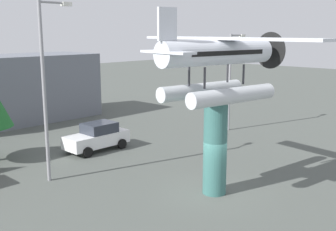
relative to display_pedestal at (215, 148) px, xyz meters
name	(u,v)px	position (x,y,z in m)	size (l,w,h in m)	color
ground_plane	(214,193)	(0.00, 0.00, -2.21)	(140.00, 140.00, 0.00)	#4C514C
display_pedestal	(215,148)	(0.00, 0.00, 0.00)	(1.10, 1.10, 4.42)	#386B66
floatplane_monument	(219,63)	(0.13, -0.02, 3.88)	(7.09, 10.45, 4.00)	silver
car_mid_white	(97,137)	(0.65, 9.86, -1.33)	(4.20, 2.02, 1.76)	white
streetlight_primary	(47,80)	(-4.29, 7.15, 2.92)	(1.84, 0.28, 8.97)	gray
streetlight_secondary	(231,75)	(11.19, 6.96, 2.08)	(1.84, 0.28, 7.33)	gray
storefront_building	(7,89)	(0.64, 22.00, 0.57)	(14.87, 5.90, 5.56)	slate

